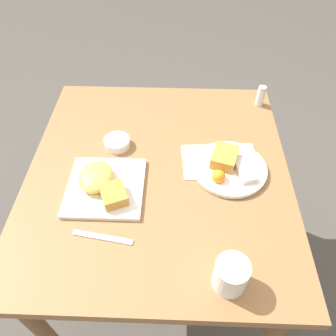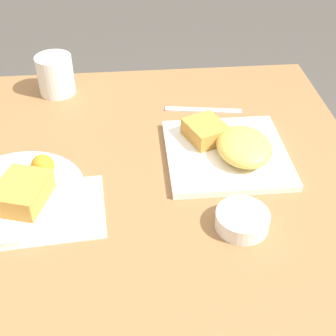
{
  "view_description": "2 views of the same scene",
  "coord_description": "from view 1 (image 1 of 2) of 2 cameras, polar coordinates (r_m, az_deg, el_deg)",
  "views": [
    {
      "loc": [
        0.72,
        0.06,
        1.57
      ],
      "look_at": [
        0.03,
        0.03,
        0.8
      ],
      "focal_mm": 35.0,
      "sensor_mm": 36.0,
      "label": 1
    },
    {
      "loc": [
        -0.65,
        0.02,
        1.33
      ],
      "look_at": [
        0.0,
        -0.04,
        0.8
      ],
      "focal_mm": 50.0,
      "sensor_mm": 36.0,
      "label": 2
    }
  ],
  "objects": [
    {
      "name": "coffee_mug",
      "position": [
        0.86,
        10.87,
        -17.82
      ],
      "size": [
        0.09,
        0.09,
        0.09
      ],
      "color": "white",
      "rests_on": "dining_table"
    },
    {
      "name": "ground_plane",
      "position": [
        1.73,
        -1.12,
        -17.09
      ],
      "size": [
        8.0,
        8.0,
        0.0
      ],
      "primitive_type": "plane",
      "color": "#4C4742"
    },
    {
      "name": "plate_oval_far",
      "position": [
        1.09,
        10.57,
        0.3
      ],
      "size": [
        0.24,
        0.24,
        0.05
      ],
      "color": "white",
      "rests_on": "menu_card"
    },
    {
      "name": "sauce_ramekin",
      "position": [
        1.17,
        -8.86,
        4.44
      ],
      "size": [
        0.09,
        0.09,
        0.03
      ],
      "color": "white",
      "rests_on": "dining_table"
    },
    {
      "name": "dining_table",
      "position": [
        1.16,
        -1.59,
        -3.39
      ],
      "size": [
        0.94,
        0.87,
        0.75
      ],
      "color": "olive",
      "rests_on": "ground_plane"
    },
    {
      "name": "salt_shaker",
      "position": [
        1.38,
        15.79,
        11.81
      ],
      "size": [
        0.03,
        0.03,
        0.08
      ],
      "color": "white",
      "rests_on": "dining_table"
    },
    {
      "name": "menu_card",
      "position": [
        1.13,
        9.03,
        1.23
      ],
      "size": [
        0.18,
        0.27,
        0.0
      ],
      "rotation": [
        0.0,
        0.0,
        0.08
      ],
      "color": "beige",
      "rests_on": "dining_table"
    },
    {
      "name": "plate_square_near",
      "position": [
        1.04,
        -11.28,
        -2.77
      ],
      "size": [
        0.24,
        0.24,
        0.06
      ],
      "color": "white",
      "rests_on": "dining_table"
    },
    {
      "name": "butter_knife",
      "position": [
        0.96,
        -11.3,
        -11.75
      ],
      "size": [
        0.04,
        0.18,
        0.0
      ],
      "rotation": [
        0.0,
        0.0,
        1.41
      ],
      "color": "silver",
      "rests_on": "dining_table"
    }
  ]
}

